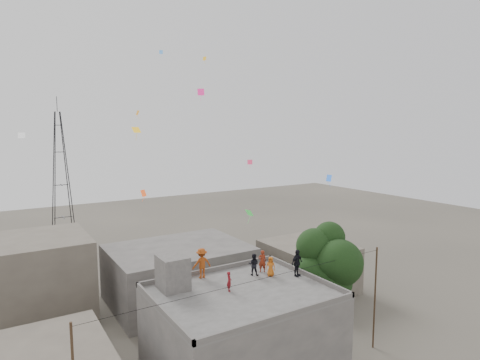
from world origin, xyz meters
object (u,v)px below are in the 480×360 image
(person_dark_adult, at_px, (297,263))
(transmission_tower, at_px, (61,178))
(tree, at_px, (327,267))
(person_red_adult, at_px, (262,261))
(stair_head_box, at_px, (173,272))

(person_dark_adult, bearing_deg, transmission_tower, 87.88)
(tree, bearing_deg, person_red_adult, 160.96)
(tree, relative_size, transmission_tower, 0.45)
(tree, xyz_separation_m, transmission_tower, (-11.37, 39.40, 2.97))
(person_red_adult, xyz_separation_m, person_dark_adult, (1.46, -1.81, 0.14))
(stair_head_box, bearing_deg, transmission_tower, 91.23)
(stair_head_box, height_order, tree, tree)
(transmission_tower, bearing_deg, tree, -73.91)
(stair_head_box, relative_size, person_dark_adult, 1.14)
(stair_head_box, distance_m, person_red_adult, 6.16)
(stair_head_box, distance_m, person_dark_adult, 7.94)
(transmission_tower, height_order, person_dark_adult, transmission_tower)
(stair_head_box, relative_size, transmission_tower, 0.10)
(tree, height_order, person_dark_adult, tree)
(person_red_adult, bearing_deg, person_dark_adult, 147.64)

